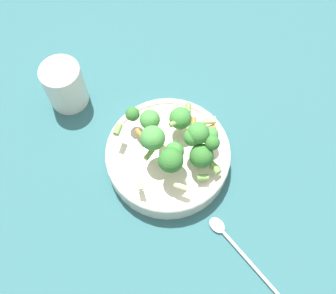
# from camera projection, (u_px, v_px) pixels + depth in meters

# --- Properties ---
(ground_plane) EXTENTS (3.00, 3.00, 0.00)m
(ground_plane) POSITION_uv_depth(u_px,v_px,m) (168.00, 161.00, 0.84)
(ground_plane) COLOR #2D6066
(bowl) EXTENTS (0.26, 0.26, 0.05)m
(bowl) POSITION_uv_depth(u_px,v_px,m) (168.00, 156.00, 0.81)
(bowl) COLOR silver
(bowl) RESTS_ON ground_plane
(pasta_salad) EXTENTS (0.19, 0.21, 0.10)m
(pasta_salad) POSITION_uv_depth(u_px,v_px,m) (178.00, 140.00, 0.74)
(pasta_salad) COLOR #8CB766
(pasta_salad) RESTS_ON bowl
(cup) EXTENTS (0.09, 0.09, 0.11)m
(cup) POSITION_uv_depth(u_px,v_px,m) (65.00, 85.00, 0.85)
(cup) COLOR silver
(cup) RESTS_ON ground_plane
(spoon) EXTENTS (0.15, 0.13, 0.01)m
(spoon) POSITION_uv_depth(u_px,v_px,m) (232.00, 242.00, 0.76)
(spoon) COLOR silver
(spoon) RESTS_ON ground_plane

